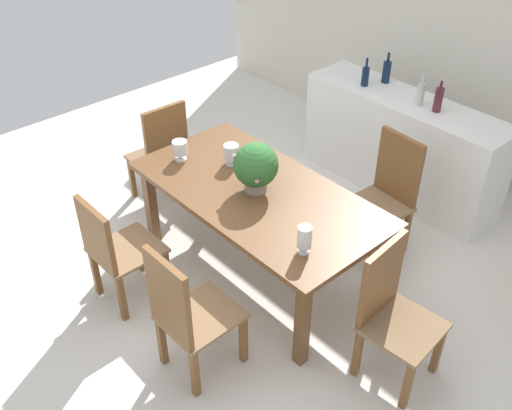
{
  "coord_description": "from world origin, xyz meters",
  "views": [
    {
      "loc": [
        2.58,
        -2.29,
        3.18
      ],
      "look_at": [
        -0.03,
        0.05,
        0.62
      ],
      "focal_mm": 41.05,
      "sensor_mm": 36.0,
      "label": 1
    }
  ],
  "objects_px": {
    "kitchen_counter": "(400,145)",
    "wine_bottle_amber": "(421,93)",
    "crystal_vase_right": "(231,153)",
    "wine_bottle_tall": "(438,99)",
    "chair_near_right": "(185,312)",
    "chair_foot_end": "(391,307)",
    "chair_head_end": "(162,151)",
    "wine_bottle_dark": "(387,71)",
    "chair_near_left": "(114,248)",
    "crystal_vase_center_near": "(304,238)",
    "dining_table": "(258,201)",
    "wine_bottle_clear": "(365,76)",
    "crystal_vase_left": "(180,148)",
    "flower_centerpiece": "(256,166)",
    "wine_glass": "(269,151)",
    "chair_far_right": "(387,190)"
  },
  "relations": [
    {
      "from": "chair_far_right",
      "to": "chair_foot_end",
      "type": "bearing_deg",
      "value": -46.54
    },
    {
      "from": "chair_near_right",
      "to": "chair_foot_end",
      "type": "distance_m",
      "value": 1.27
    },
    {
      "from": "wine_bottle_amber",
      "to": "chair_head_end",
      "type": "bearing_deg",
      "value": -128.12
    },
    {
      "from": "crystal_vase_center_near",
      "to": "kitchen_counter",
      "type": "xyz_separation_m",
      "value": [
        -0.7,
        2.0,
        -0.42
      ]
    },
    {
      "from": "kitchen_counter",
      "to": "chair_head_end",
      "type": "bearing_deg",
      "value": -124.99
    },
    {
      "from": "chair_far_right",
      "to": "wine_bottle_dark",
      "type": "bearing_deg",
      "value": 135.76
    },
    {
      "from": "wine_bottle_dark",
      "to": "crystal_vase_right",
      "type": "bearing_deg",
      "value": -91.78
    },
    {
      "from": "wine_bottle_tall",
      "to": "dining_table",
      "type": "bearing_deg",
      "value": -99.54
    },
    {
      "from": "kitchen_counter",
      "to": "wine_bottle_amber",
      "type": "xyz_separation_m",
      "value": [
        0.13,
        -0.02,
        0.57
      ]
    },
    {
      "from": "dining_table",
      "to": "wine_bottle_dark",
      "type": "relative_size",
      "value": 6.9
    },
    {
      "from": "chair_near_right",
      "to": "flower_centerpiece",
      "type": "bearing_deg",
      "value": -66.07
    },
    {
      "from": "crystal_vase_left",
      "to": "kitchen_counter",
      "type": "bearing_deg",
      "value": 69.45
    },
    {
      "from": "flower_centerpiece",
      "to": "crystal_vase_right",
      "type": "relative_size",
      "value": 2.27
    },
    {
      "from": "chair_near_left",
      "to": "wine_glass",
      "type": "xyz_separation_m",
      "value": [
        0.22,
        1.29,
        0.37
      ]
    },
    {
      "from": "dining_table",
      "to": "crystal_vase_right",
      "type": "relative_size",
      "value": 11.69
    },
    {
      "from": "chair_head_end",
      "to": "wine_bottle_dark",
      "type": "xyz_separation_m",
      "value": [
        0.89,
        1.9,
        0.48
      ]
    },
    {
      "from": "wine_bottle_dark",
      "to": "chair_foot_end",
      "type": "bearing_deg",
      "value": -50.04
    },
    {
      "from": "crystal_vase_right",
      "to": "wine_bottle_tall",
      "type": "height_order",
      "value": "wine_bottle_tall"
    },
    {
      "from": "wine_bottle_amber",
      "to": "crystal_vase_right",
      "type": "bearing_deg",
      "value": -108.13
    },
    {
      "from": "crystal_vase_right",
      "to": "wine_bottle_dark",
      "type": "relative_size",
      "value": 0.59
    },
    {
      "from": "crystal_vase_left",
      "to": "crystal_vase_center_near",
      "type": "bearing_deg",
      "value": -3.16
    },
    {
      "from": "chair_near_left",
      "to": "flower_centerpiece",
      "type": "height_order",
      "value": "flower_centerpiece"
    },
    {
      "from": "chair_near_left",
      "to": "wine_bottle_dark",
      "type": "bearing_deg",
      "value": -92.02
    },
    {
      "from": "wine_bottle_clear",
      "to": "wine_bottle_dark",
      "type": "relative_size",
      "value": 0.93
    },
    {
      "from": "wine_bottle_amber",
      "to": "wine_bottle_clear",
      "type": "bearing_deg",
      "value": -175.84
    },
    {
      "from": "chair_near_left",
      "to": "wine_bottle_dark",
      "type": "xyz_separation_m",
      "value": [
        0.08,
        2.88,
        0.52
      ]
    },
    {
      "from": "crystal_vase_center_near",
      "to": "wine_bottle_dark",
      "type": "xyz_separation_m",
      "value": [
        -1.05,
        2.14,
        0.15
      ]
    },
    {
      "from": "kitchen_counter",
      "to": "wine_bottle_clear",
      "type": "bearing_deg",
      "value": -171.39
    },
    {
      "from": "wine_bottle_dark",
      "to": "crystal_vase_left",
      "type": "bearing_deg",
      "value": -100.18
    },
    {
      "from": "dining_table",
      "to": "crystal_vase_left",
      "type": "bearing_deg",
      "value": -167.59
    },
    {
      "from": "wine_bottle_clear",
      "to": "chair_near_right",
      "type": "bearing_deg",
      "value": -72.02
    },
    {
      "from": "crystal_vase_left",
      "to": "kitchen_counter",
      "type": "height_order",
      "value": "crystal_vase_left"
    },
    {
      "from": "dining_table",
      "to": "kitchen_counter",
      "type": "xyz_separation_m",
      "value": [
        -0.0,
        1.77,
        -0.21
      ]
    },
    {
      "from": "chair_near_left",
      "to": "wine_bottle_amber",
      "type": "height_order",
      "value": "wine_bottle_amber"
    },
    {
      "from": "crystal_vase_right",
      "to": "kitchen_counter",
      "type": "bearing_deg",
      "value": 76.26
    },
    {
      "from": "chair_near_left",
      "to": "crystal_vase_left",
      "type": "bearing_deg",
      "value": -70.89
    },
    {
      "from": "crystal_vase_left",
      "to": "chair_head_end",
      "type": "bearing_deg",
      "value": 163.28
    },
    {
      "from": "chair_head_end",
      "to": "chair_far_right",
      "type": "distance_m",
      "value": 1.95
    },
    {
      "from": "chair_near_right",
      "to": "chair_foot_end",
      "type": "relative_size",
      "value": 1.04
    },
    {
      "from": "crystal_vase_left",
      "to": "chair_near_left",
      "type": "bearing_deg",
      "value": -70.43
    },
    {
      "from": "chair_near_left",
      "to": "crystal_vase_right",
      "type": "bearing_deg",
      "value": -91.68
    },
    {
      "from": "chair_head_end",
      "to": "kitchen_counter",
      "type": "relative_size",
      "value": 0.52
    },
    {
      "from": "chair_foot_end",
      "to": "wine_bottle_tall",
      "type": "bearing_deg",
      "value": 23.14
    },
    {
      "from": "chair_near_left",
      "to": "chair_foot_end",
      "type": "bearing_deg",
      "value": -150.47
    },
    {
      "from": "chair_near_left",
      "to": "wine_bottle_amber",
      "type": "distance_m",
      "value": 2.83
    },
    {
      "from": "flower_centerpiece",
      "to": "crystal_vase_center_near",
      "type": "relative_size",
      "value": 1.89
    },
    {
      "from": "flower_centerpiece",
      "to": "wine_bottle_dark",
      "type": "xyz_separation_m",
      "value": [
        -0.34,
        1.9,
        0.06
      ]
    },
    {
      "from": "flower_centerpiece",
      "to": "wine_bottle_dark",
      "type": "relative_size",
      "value": 1.34
    },
    {
      "from": "flower_centerpiece",
      "to": "wine_glass",
      "type": "distance_m",
      "value": 0.39
    },
    {
      "from": "wine_bottle_tall",
      "to": "chair_head_end",
      "type": "bearing_deg",
      "value": -131.17
    }
  ]
}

